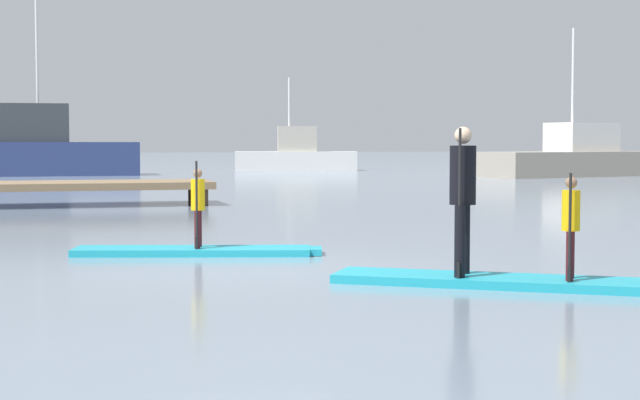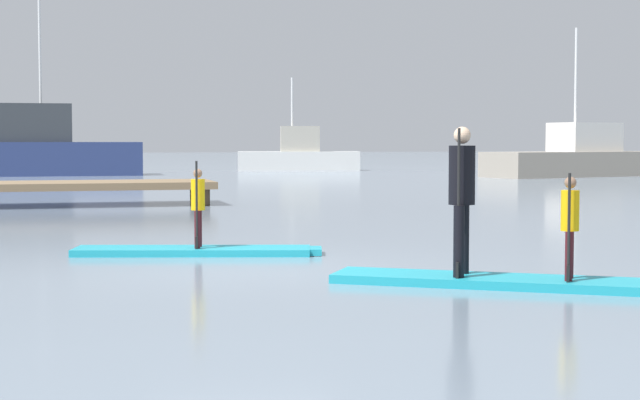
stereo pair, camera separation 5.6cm
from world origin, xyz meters
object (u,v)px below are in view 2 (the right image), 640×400
(paddleboard_far, at_px, (490,281))
(trawler_grey_distant, at_px, (299,156))
(paddleboard_near, at_px, (198,251))
(motor_boat_small_navy, at_px, (576,158))
(paddler_adult, at_px, (462,190))
(paddler_child_front, at_px, (570,222))
(paddler_child_solo, at_px, (198,203))
(fishing_boat_white_large, at_px, (18,149))

(paddleboard_far, bearing_deg, trawler_grey_distant, 79.28)
(paddleboard_near, xyz_separation_m, trawler_grey_distant, (10.77, 38.26, 0.76))
(paddleboard_near, height_order, trawler_grey_distant, trawler_grey_distant)
(paddleboard_far, bearing_deg, motor_boat_small_navy, 59.42)
(paddleboard_far, distance_m, motor_boat_small_navy, 35.60)
(paddler_adult, xyz_separation_m, paddler_child_front, (1.02, -0.64, -0.33))
(trawler_grey_distant, bearing_deg, paddleboard_far, -100.72)
(paddleboard_near, distance_m, motor_boat_small_navy, 33.92)
(paddler_child_solo, bearing_deg, fishing_boat_white_large, 96.00)
(paddleboard_near, relative_size, paddler_adult, 2.12)
(paddleboard_far, xyz_separation_m, motor_boat_small_navy, (18.11, 30.64, 0.78))
(paddler_child_solo, bearing_deg, paddler_adult, -56.37)
(fishing_boat_white_large, xyz_separation_m, trawler_grey_distant, (14.34, 4.30, -0.41))
(trawler_grey_distant, bearing_deg, paddler_child_front, -99.66)
(trawler_grey_distant, bearing_deg, paddler_adult, -101.14)
(paddler_child_front, bearing_deg, paddleboard_far, 147.37)
(paddler_adult, relative_size, paddler_child_front, 1.43)
(paddler_adult, xyz_separation_m, trawler_grey_distant, (8.27, 42.02, -0.27))
(paddleboard_far, bearing_deg, paddler_child_solo, 125.34)
(paddleboard_far, height_order, paddler_child_front, paddler_child_front)
(paddleboard_far, height_order, fishing_boat_white_large, fishing_boat_white_large)
(paddleboard_near, xyz_separation_m, paddler_child_solo, (0.01, -0.01, 0.69))
(paddleboard_far, height_order, trawler_grey_distant, trawler_grey_distant)
(paddler_child_solo, height_order, trawler_grey_distant, trawler_grey_distant)
(paddleboard_far, bearing_deg, paddler_child_front, -32.63)
(paddler_adult, relative_size, motor_boat_small_navy, 0.19)
(paddler_child_front, height_order, trawler_grey_distant, trawler_grey_distant)
(fishing_boat_white_large, height_order, motor_boat_small_navy, fishing_boat_white_large)
(motor_boat_small_navy, bearing_deg, paddleboard_near, -128.02)
(paddleboard_far, xyz_separation_m, paddler_adult, (-0.28, 0.17, 1.02))
(paddler_child_solo, xyz_separation_m, trawler_grey_distant, (10.76, 38.28, 0.07))
(paddleboard_far, relative_size, fishing_boat_white_large, 0.30)
(trawler_grey_distant, bearing_deg, paddler_child_solo, -105.70)
(paddleboard_far, relative_size, paddler_child_front, 2.88)
(paddler_child_solo, xyz_separation_m, paddler_child_front, (3.50, -4.38, 0.00))
(paddler_adult, bearing_deg, motor_boat_small_navy, 58.88)
(paddleboard_near, distance_m, paddler_child_solo, 0.69)
(paddler_child_solo, relative_size, paddleboard_far, 0.36)
(paddler_child_solo, xyz_separation_m, motor_boat_small_navy, (20.88, 26.73, 0.09))
(paddler_adult, bearing_deg, paddler_child_front, -32.15)
(paddler_child_solo, relative_size, paddler_child_front, 1.05)
(motor_boat_small_navy, height_order, trawler_grey_distant, motor_boat_small_navy)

